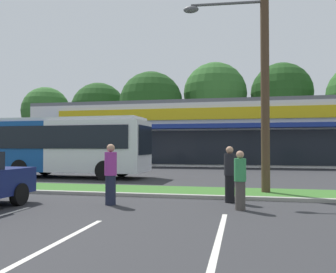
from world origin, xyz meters
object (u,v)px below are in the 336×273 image
utility_pole (260,51)px  city_bus (47,145)px  pedestrian_near_bench (230,174)px  pedestrian_by_pole (111,174)px  pedestrian_mid (240,180)px

utility_pole → city_bus: utility_pole is taller
utility_pole → pedestrian_near_bench: size_ratio=5.54×
pedestrian_by_pole → pedestrian_mid: bearing=27.8°
city_bus → pedestrian_near_bench: size_ratio=6.73×
city_bus → utility_pole: bearing=-22.8°
pedestrian_near_bench → pedestrian_mid: 1.25m
pedestrian_near_bench → utility_pole: bearing=70.0°
city_bus → pedestrian_by_pole: (6.89, -8.07, -0.87)m
utility_pole → pedestrian_near_bench: (-1.03, -1.81, -4.23)m
pedestrian_mid → pedestrian_near_bench: bearing=112.6°
pedestrian_near_bench → pedestrian_mid: bearing=-65.7°
pedestrian_by_pole → pedestrian_mid: size_ratio=1.12×
utility_pole → pedestrian_mid: (-0.71, -3.02, -4.29)m
pedestrian_near_bench → pedestrian_mid: (0.32, -1.21, -0.06)m
pedestrian_near_bench → pedestrian_by_pole: size_ratio=0.96×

